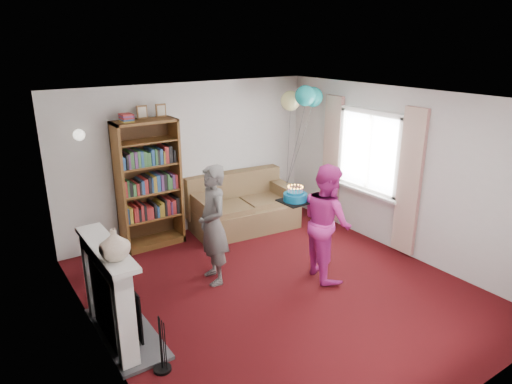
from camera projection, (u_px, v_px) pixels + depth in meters
ground at (279, 289)px, 6.04m from camera, size 5.00×5.00×0.00m
wall_back at (190, 159)px, 7.60m from camera, size 4.50×0.02×2.50m
wall_left at (96, 245)px, 4.43m from camera, size 0.02×5.00×2.50m
wall_right at (401, 172)px, 6.84m from camera, size 0.02×5.00×2.50m
ceiling at (283, 98)px, 5.24m from camera, size 4.50×5.00×0.01m
fireplace at (114, 297)px, 4.91m from camera, size 0.55×1.80×1.12m
window_bay at (368, 167)px, 7.30m from camera, size 0.14×2.02×2.20m
wall_sconce at (79, 135)px, 6.35m from camera, size 0.16×0.23×0.16m
bookcase at (148, 186)px, 7.08m from camera, size 0.95×0.42×2.22m
sofa at (242, 208)px, 7.94m from camera, size 1.78×0.94×0.94m
wicker_basket at (109, 267)px, 6.35m from camera, size 0.34×0.34×0.32m
person_striped at (213, 225)px, 6.02m from camera, size 0.48×0.65×1.63m
person_magenta at (327, 222)px, 6.17m from camera, size 0.79×0.91×1.60m
birthday_cake at (295, 197)px, 6.13m from camera, size 0.38×0.38×0.22m
balloons at (303, 98)px, 7.55m from camera, size 0.67×0.72×1.77m
mantel_vase at (114, 244)px, 4.38m from camera, size 0.38×0.38×0.31m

